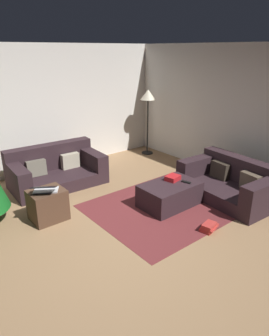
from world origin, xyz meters
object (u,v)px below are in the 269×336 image
at_px(couch_right, 231,183).
at_px(book_stack, 209,227).
at_px(gift_box, 173,178).
at_px(tv_remote, 186,182).
at_px(ottoman, 170,194).
at_px(couch_left, 55,170).
at_px(side_table, 48,205).
at_px(laptop, 45,189).
at_px(corner_lamp, 148,100).

bearing_deg(couch_right, book_stack, 115.83).
relative_size(gift_box, book_stack, 0.74).
bearing_deg(tv_remote, ottoman, 135.95).
bearing_deg(ottoman, book_stack, -97.57).
relative_size(couch_left, side_table, 3.42).
height_order(couch_left, side_table, couch_left).
height_order(couch_right, side_table, couch_right).
xyz_separation_m(couch_left, book_stack, (0.97, -2.98, -0.22)).
relative_size(couch_left, ottoman, 1.80).
distance_m(tv_remote, side_table, 2.27).
relative_size(gift_box, side_table, 0.45).
xyz_separation_m(tv_remote, laptop, (-2.07, 0.93, 0.14)).
height_order(side_table, laptop, laptop).
xyz_separation_m(couch_left, ottoman, (1.09, -2.04, -0.09)).
bearing_deg(couch_right, side_table, 69.46).
height_order(tv_remote, laptop, laptop).
distance_m(gift_box, side_table, 2.09).
bearing_deg(gift_box, book_stack, -104.84).
distance_m(ottoman, corner_lamp, 3.04).
bearing_deg(couch_left, laptop, 62.45).
bearing_deg(tv_remote, side_table, 138.18).
bearing_deg(gift_box, couch_right, -30.89).
relative_size(couch_right, corner_lamp, 1.07).
height_order(couch_left, tv_remote, couch_left).
height_order(gift_box, corner_lamp, corner_lamp).
relative_size(laptop, corner_lamp, 0.31).
relative_size(couch_left, tv_remote, 11.12).
bearing_deg(gift_box, tv_remote, -65.73).
height_order(couch_left, couch_right, couch_left).
bearing_deg(gift_box, laptop, 160.07).
relative_size(couch_left, couch_right, 1.04).
distance_m(couch_right, corner_lamp, 3.05).
xyz_separation_m(couch_right, tv_remote, (-0.82, 0.33, 0.13)).
xyz_separation_m(laptop, book_stack, (1.70, -1.74, -0.48)).
distance_m(couch_left, couch_right, 3.30).
relative_size(couch_right, gift_box, 7.22).
bearing_deg(tv_remote, book_stack, -130.79).
relative_size(laptop, book_stack, 1.57).
bearing_deg(tv_remote, gift_box, 98.09).
bearing_deg(corner_lamp, book_stack, -117.05).
bearing_deg(book_stack, ottoman, 82.43).
xyz_separation_m(book_stack, corner_lamp, (1.67, 3.28, 1.29)).
bearing_deg(couch_right, couch_left, 44.80).
height_order(book_stack, corner_lamp, corner_lamp).
distance_m(side_table, corner_lamp, 3.83).
distance_m(side_table, book_stack, 2.45).
distance_m(couch_left, tv_remote, 2.55).
bearing_deg(corner_lamp, tv_remote, -117.82).
distance_m(book_stack, corner_lamp, 3.90).
height_order(couch_right, laptop, couch_right).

